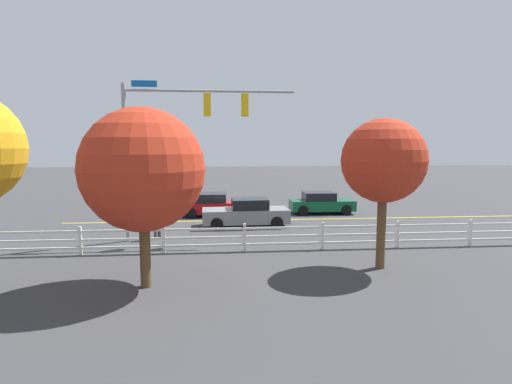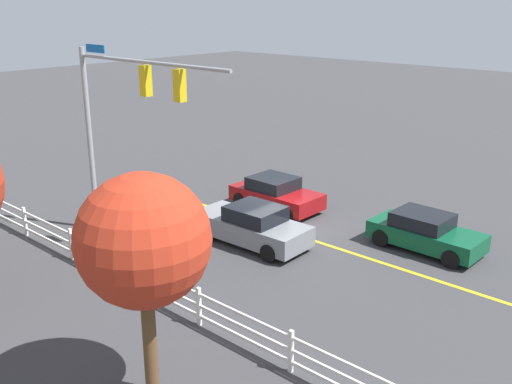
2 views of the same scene
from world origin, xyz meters
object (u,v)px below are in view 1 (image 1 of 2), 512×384
(car_2, at_px, (213,205))
(tree_1, at_px, (143,170))
(pedestrian, at_px, (157,219))
(car_1, at_px, (321,203))
(tree_2, at_px, (384,161))
(car_0, at_px, (246,213))

(car_2, xyz_separation_m, tree_1, (1.94, 12.73, 2.93))
(pedestrian, bearing_deg, car_1, 90.30)
(car_1, height_order, tree_2, tree_2)
(tree_1, relative_size, tree_2, 1.04)
(car_2, bearing_deg, pedestrian, -111.79)
(pedestrian, relative_size, tree_1, 0.31)
(pedestrian, bearing_deg, car_2, 123.45)
(car_2, relative_size, tree_1, 0.72)
(pedestrian, distance_m, tree_2, 10.44)
(car_0, xyz_separation_m, tree_1, (3.73, 9.23, 2.90))
(car_0, bearing_deg, car_2, -64.83)
(car_1, height_order, tree_1, tree_1)
(car_2, xyz_separation_m, tree_2, (-6.00, 11.49, 3.11))
(car_1, bearing_deg, tree_1, -123.12)
(pedestrian, bearing_deg, tree_1, -29.31)
(tree_1, height_order, tree_2, tree_1)
(car_2, distance_m, pedestrian, 6.67)
(car_0, height_order, tree_2, tree_2)
(car_0, xyz_separation_m, car_1, (-5.02, -3.78, -0.04))
(tree_2, bearing_deg, car_0, -62.19)
(pedestrian, bearing_deg, tree_2, 23.70)
(tree_1, bearing_deg, car_2, -98.68)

